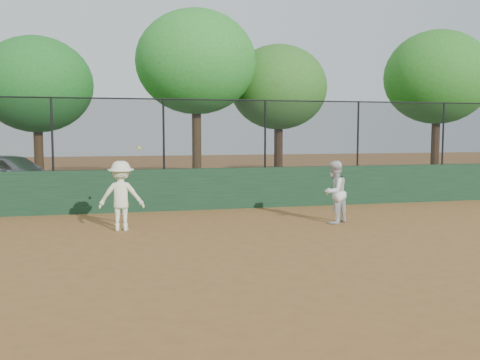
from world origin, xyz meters
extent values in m
plane|color=#8F5D2E|center=(0.00, 0.00, 0.00)|extent=(80.00, 80.00, 0.00)
cube|color=#1C3E24|center=(0.00, 6.00, 0.60)|extent=(26.00, 0.20, 1.20)
cube|color=#284816|center=(0.00, 12.00, 0.00)|extent=(36.00, 12.00, 0.01)
imported|color=#9EA2A7|center=(-5.29, 9.55, 0.80)|extent=(5.05, 3.49, 1.60)
imported|color=silver|center=(3.38, 2.92, 0.78)|extent=(0.96, 0.92, 1.55)
imported|color=white|center=(-1.76, 3.19, 0.80)|extent=(1.12, 0.75, 1.60)
sphere|color=#BACD2D|center=(-1.36, 2.81, 1.91)|extent=(0.08, 0.08, 0.08)
cube|color=black|center=(0.00, 6.00, 2.20)|extent=(26.00, 0.02, 2.00)
cylinder|color=black|center=(0.00, 6.00, 3.18)|extent=(26.00, 0.04, 0.04)
cylinder|color=black|center=(-3.50, 6.00, 2.20)|extent=(0.06, 0.06, 2.00)
cylinder|color=black|center=(-0.50, 6.00, 2.20)|extent=(0.06, 0.06, 2.00)
cylinder|color=black|center=(2.50, 6.00, 2.20)|extent=(0.06, 0.06, 2.00)
cylinder|color=black|center=(5.50, 6.00, 2.20)|extent=(0.06, 0.06, 2.00)
cylinder|color=black|center=(8.50, 6.00, 2.20)|extent=(0.06, 0.06, 2.00)
cylinder|color=#452D18|center=(-4.68, 12.81, 1.20)|extent=(0.36, 0.36, 2.41)
ellipsoid|color=#1C621F|center=(-4.68, 12.81, 4.06)|extent=(4.28, 3.89, 3.70)
cylinder|color=#48311A|center=(1.29, 11.23, 1.56)|extent=(0.36, 0.36, 3.12)
ellipsoid|color=#287926|center=(1.29, 11.23, 4.90)|extent=(4.61, 4.19, 3.98)
cylinder|color=#382112|center=(4.90, 12.16, 1.26)|extent=(0.36, 0.36, 2.52)
ellipsoid|color=#2E621F|center=(4.90, 12.16, 4.09)|extent=(4.07, 3.70, 3.51)
cylinder|color=#402717|center=(11.48, 10.86, 1.39)|extent=(0.36, 0.36, 2.78)
ellipsoid|color=#276A1E|center=(11.48, 10.86, 4.53)|extent=(4.53, 4.12, 3.92)
camera|label=1|loc=(-2.01, -9.27, 2.30)|focal=40.00mm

